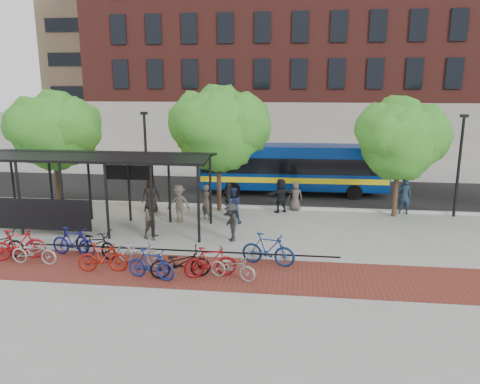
# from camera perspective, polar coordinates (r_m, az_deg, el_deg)

# --- Properties ---
(ground) EXTENTS (160.00, 160.00, 0.00)m
(ground) POSITION_cam_1_polar(r_m,az_deg,el_deg) (21.44, 3.95, -4.82)
(ground) COLOR #9E9E99
(ground) RESTS_ON ground
(asphalt_street) EXTENTS (160.00, 8.00, 0.01)m
(asphalt_street) POSITION_cam_1_polar(r_m,az_deg,el_deg) (29.14, 4.83, 0.05)
(asphalt_street) COLOR black
(asphalt_street) RESTS_ON ground
(curb) EXTENTS (160.00, 0.25, 0.12)m
(curb) POSITION_cam_1_polar(r_m,az_deg,el_deg) (25.25, 4.46, -1.89)
(curb) COLOR #B7B7B2
(curb) RESTS_ON ground
(brick_strip) EXTENTS (24.00, 3.00, 0.01)m
(brick_strip) POSITION_cam_1_polar(r_m,az_deg,el_deg) (17.00, -3.86, -9.75)
(brick_strip) COLOR maroon
(brick_strip) RESTS_ON ground
(bike_rack_rail) EXTENTS (12.00, 0.05, 0.95)m
(bike_rack_rail) POSITION_cam_1_polar(r_m,az_deg,el_deg) (18.09, -7.41, -8.40)
(bike_rack_rail) COLOR black
(bike_rack_rail) RESTS_ON ground
(building_brick) EXTENTS (55.00, 14.00, 20.00)m
(building_brick) POSITION_cam_1_polar(r_m,az_deg,el_deg) (47.34, 18.76, 16.66)
(building_brick) COLOR maroon
(building_brick) RESTS_ON ground
(building_tower) EXTENTS (22.00, 22.00, 30.00)m
(building_tower) POSITION_cam_1_polar(r_m,az_deg,el_deg) (63.27, -9.24, 20.69)
(building_tower) COLOR #7A664C
(building_tower) RESTS_ON ground
(bus_shelter) EXTENTS (10.60, 3.07, 3.60)m
(bus_shelter) POSITION_cam_1_polar(r_m,az_deg,el_deg) (22.19, -17.49, 3.20)
(bus_shelter) COLOR black
(bus_shelter) RESTS_ON ground
(tree_a) EXTENTS (4.90, 4.00, 6.18)m
(tree_a) POSITION_cam_1_polar(r_m,az_deg,el_deg) (27.12, -21.68, 7.25)
(tree_a) COLOR #382619
(tree_a) RESTS_ON ground
(tree_b) EXTENTS (5.15, 4.20, 6.47)m
(tree_b) POSITION_cam_1_polar(r_m,az_deg,el_deg) (24.13, -2.40, 8.06)
(tree_b) COLOR #382619
(tree_b) RESTS_ON ground
(tree_c) EXTENTS (4.66, 3.80, 5.92)m
(tree_c) POSITION_cam_1_polar(r_m,az_deg,el_deg) (24.38, 19.09, 6.44)
(tree_c) COLOR #382619
(tree_c) RESTS_ON ground
(lamp_post_left) EXTENTS (0.35, 0.20, 5.12)m
(lamp_post_left) POSITION_cam_1_polar(r_m,az_deg,el_deg) (25.57, -11.39, 4.24)
(lamp_post_left) COLOR black
(lamp_post_left) RESTS_ON ground
(lamp_post_right) EXTENTS (0.35, 0.20, 5.12)m
(lamp_post_right) POSITION_cam_1_polar(r_m,az_deg,el_deg) (25.55, 25.16, 3.23)
(lamp_post_right) COLOR black
(lamp_post_right) RESTS_ON ground
(bus) EXTENTS (11.10, 2.87, 2.98)m
(bus) POSITION_cam_1_polar(r_m,az_deg,el_deg) (28.37, 6.51, 3.17)
(bus) COLOR navy
(bus) RESTS_ON ground
(bike_1) EXTENTS (2.06, 1.31, 1.20)m
(bike_1) POSITION_cam_1_polar(r_m,az_deg,el_deg) (19.85, -25.47, -5.80)
(bike_1) COLOR maroon
(bike_1) RESTS_ON ground
(bike_2) EXTENTS (1.79, 0.65, 0.93)m
(bike_2) POSITION_cam_1_polar(r_m,az_deg,el_deg) (19.16, -23.83, -6.72)
(bike_2) COLOR #A5A5A8
(bike_2) RESTS_ON ground
(bike_3) EXTENTS (1.96, 0.82, 1.14)m
(bike_3) POSITION_cam_1_polar(r_m,az_deg,el_deg) (19.45, -19.64, -5.73)
(bike_3) COLOR navy
(bike_3) RESTS_ON ground
(bike_4) EXTENTS (2.26, 1.52, 1.12)m
(bike_4) POSITION_cam_1_polar(r_m,az_deg,el_deg) (19.07, -17.24, -5.95)
(bike_4) COLOR black
(bike_4) RESTS_ON ground
(bike_5) EXTENTS (1.84, 0.74, 1.07)m
(bike_5) POSITION_cam_1_polar(r_m,az_deg,el_deg) (17.55, -16.39, -7.66)
(bike_5) COLOR maroon
(bike_5) RESTS_ON ground
(bike_6) EXTENTS (2.16, 1.30, 1.07)m
(bike_6) POSITION_cam_1_polar(r_m,az_deg,el_deg) (17.88, -12.16, -7.03)
(bike_6) COLOR #949597
(bike_6) RESTS_ON ground
(bike_7) EXTENTS (1.85, 0.88, 1.07)m
(bike_7) POSITION_cam_1_polar(r_m,az_deg,el_deg) (16.53, -10.81, -8.66)
(bike_7) COLOR navy
(bike_7) RESTS_ON ground
(bike_8) EXTENTS (2.20, 1.26, 1.09)m
(bike_8) POSITION_cam_1_polar(r_m,az_deg,el_deg) (16.48, -7.30, -8.56)
(bike_8) COLOR black
(bike_8) RESTS_ON ground
(bike_9) EXTENTS (1.92, 1.06, 1.11)m
(bike_9) POSITION_cam_1_polar(r_m,az_deg,el_deg) (16.45, -3.65, -8.49)
(bike_9) COLOR maroon
(bike_9) RESTS_ON ground
(bike_10) EXTENTS (1.81, 1.08, 0.90)m
(bike_10) POSITION_cam_1_polar(r_m,az_deg,el_deg) (16.28, -0.89, -9.11)
(bike_10) COLOR #9B9B9D
(bike_10) RESTS_ON ground
(bike_11) EXTENTS (2.10, 0.99, 1.22)m
(bike_11) POSITION_cam_1_polar(r_m,az_deg,el_deg) (17.45, 3.45, -6.99)
(bike_11) COLOR navy
(bike_11) RESTS_ON ground
(pedestrian_0) EXTENTS (1.12, 0.95, 1.94)m
(pedestrian_0) POSITION_cam_1_polar(r_m,az_deg,el_deg) (24.43, -10.84, -0.41)
(pedestrian_0) COLOR black
(pedestrian_0) RESTS_ON ground
(pedestrian_1) EXTENTS (0.77, 0.70, 1.78)m
(pedestrian_1) POSITION_cam_1_polar(r_m,az_deg,el_deg) (23.02, -4.08, -1.25)
(pedestrian_1) COLOR #433C36
(pedestrian_1) RESTS_ON ground
(pedestrian_2) EXTENTS (0.98, 0.83, 1.77)m
(pedestrian_2) POSITION_cam_1_polar(r_m,az_deg,el_deg) (22.37, -0.89, -1.66)
(pedestrian_2) COLOR #1D2645
(pedestrian_2) RESTS_ON ground
(pedestrian_3) EXTENTS (1.30, 0.90, 1.85)m
(pedestrian_3) POSITION_cam_1_polar(r_m,az_deg,el_deg) (22.73, -7.47, -1.42)
(pedestrian_3) COLOR brown
(pedestrian_3) RESTS_ON ground
(pedestrian_4) EXTENTS (1.07, 0.87, 1.71)m
(pedestrian_4) POSITION_cam_1_polar(r_m,az_deg,el_deg) (23.75, -1.39, -0.85)
(pedestrian_4) COLOR #272727
(pedestrian_4) RESTS_ON ground
(pedestrian_5) EXTENTS (1.71, 1.27, 1.79)m
(pedestrian_5) POSITION_cam_1_polar(r_m,az_deg,el_deg) (24.37, 5.00, -0.43)
(pedestrian_5) COLOR black
(pedestrian_5) RESTS_ON ground
(pedestrian_6) EXTENTS (0.78, 0.53, 1.56)m
(pedestrian_6) POSITION_cam_1_polar(r_m,az_deg,el_deg) (24.86, 6.75, -0.47)
(pedestrian_6) COLOR #483F3A
(pedestrian_6) RESTS_ON ground
(pedestrian_7) EXTENTS (0.69, 0.46, 1.90)m
(pedestrian_7) POSITION_cam_1_polar(r_m,az_deg,el_deg) (25.42, 19.38, -0.45)
(pedestrian_7) COLOR #1A2C3E
(pedestrian_7) RESTS_ON ground
(pedestrian_8) EXTENTS (1.08, 1.12, 1.81)m
(pedestrian_8) POSITION_cam_1_polar(r_m,az_deg,el_deg) (20.69, -10.59, -3.06)
(pedestrian_8) COLOR #4C4238
(pedestrian_8) RESTS_ON ground
(pedestrian_9) EXTENTS (1.01, 1.23, 1.65)m
(pedestrian_9) POSITION_cam_1_polar(r_m,az_deg,el_deg) (19.92, -1.05, -3.72)
(pedestrian_9) COLOR black
(pedestrian_9) RESTS_ON ground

